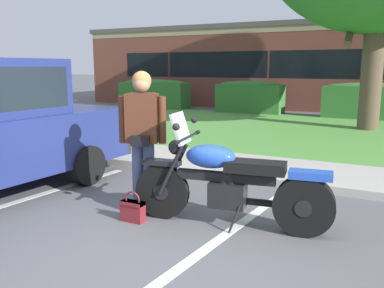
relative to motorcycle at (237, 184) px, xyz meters
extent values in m
plane|color=#565659|center=(-0.44, -0.95, -0.49)|extent=(140.00, 140.00, 0.00)
cube|color=#ADA89E|center=(-0.44, 1.77, -0.43)|extent=(60.00, 0.20, 0.12)
cube|color=#ADA89E|center=(-0.44, 2.62, -0.45)|extent=(60.00, 1.50, 0.08)
cube|color=#518E3D|center=(-0.44, 7.00, -0.46)|extent=(60.00, 7.27, 0.06)
cube|color=silver|center=(-2.90, -0.75, -0.49)|extent=(0.56, 4.39, 0.01)
cube|color=silver|center=(-0.06, -0.75, -0.49)|extent=(0.56, 4.39, 0.01)
cylinder|color=black|center=(-0.87, -0.13, -0.17)|extent=(0.65, 0.19, 0.64)
cylinder|color=black|center=(-0.87, -0.13, -0.17)|extent=(0.19, 0.14, 0.18)
cylinder|color=black|center=(0.71, 0.10, -0.17)|extent=(0.66, 0.27, 0.64)
cylinder|color=black|center=(0.71, 0.10, -0.17)|extent=(0.21, 0.22, 0.18)
cube|color=black|center=(-0.87, -0.13, 0.18)|extent=(0.46, 0.20, 0.06)
cube|color=blue|center=(0.76, 0.11, 0.17)|extent=(0.46, 0.26, 0.08)
cylinder|color=black|center=(-0.72, -0.19, 0.11)|extent=(0.31, 0.09, 0.58)
cylinder|color=black|center=(-0.75, -0.03, 0.11)|extent=(0.31, 0.09, 0.58)
sphere|color=black|center=(-0.70, -0.11, 0.37)|extent=(0.17, 0.17, 0.17)
cylinder|color=black|center=(-0.56, -0.09, 0.49)|extent=(0.14, 0.72, 0.03)
cylinder|color=black|center=(-0.51, -0.44, 0.49)|extent=(0.06, 0.11, 0.04)
cylinder|color=black|center=(-0.61, 0.27, 0.49)|extent=(0.06, 0.11, 0.04)
sphere|color=black|center=(-0.54, -0.39, 0.65)|extent=(0.08, 0.08, 0.08)
sphere|color=black|center=(-0.62, 0.21, 0.65)|extent=(0.08, 0.08, 0.08)
cube|color=#B2BCC6|center=(-0.64, -0.10, 0.59)|extent=(0.19, 0.38, 0.35)
cube|color=black|center=(-0.13, -0.02, 0.07)|extent=(1.10, 0.26, 0.10)
ellipsoid|color=blue|center=(-0.30, -0.05, 0.29)|extent=(0.60, 0.40, 0.26)
cube|color=black|center=(0.20, 0.03, 0.21)|extent=(0.67, 0.37, 0.12)
cube|color=black|center=(-0.10, -0.02, -0.13)|extent=(0.43, 0.30, 0.28)
cylinder|color=black|center=(-0.13, -0.02, 0.03)|extent=(0.19, 0.14, 0.21)
cylinder|color=black|center=(-0.06, -0.01, 0.03)|extent=(0.19, 0.14, 0.21)
cylinder|color=black|center=(0.25, 0.17, -0.23)|extent=(0.61, 0.17, 0.08)
cylinder|color=black|center=(0.45, 0.20, -0.23)|extent=(0.61, 0.17, 0.08)
cylinder|color=black|center=(0.04, -0.16, -0.34)|extent=(0.11, 0.13, 0.30)
cube|color=black|center=(-1.13, -0.01, -0.44)|extent=(0.19, 0.26, 0.10)
cube|color=black|center=(-1.26, -0.06, -0.44)|extent=(0.19, 0.26, 0.10)
cylinder|color=#47567A|center=(-1.14, 0.01, -0.06)|extent=(0.14, 0.14, 0.86)
cylinder|color=#47567A|center=(-1.27, -0.04, -0.06)|extent=(0.14, 0.14, 0.86)
cube|color=#4C2819|center=(-1.20, -0.02, 0.66)|extent=(0.43, 0.34, 0.58)
cube|color=#4C2819|center=(-1.20, -0.02, 0.93)|extent=(0.35, 0.30, 0.06)
sphere|color=#A87A5B|center=(-1.20, -0.02, 1.07)|extent=(0.21, 0.21, 0.21)
sphere|color=olive|center=(-1.21, 0.00, 1.10)|extent=(0.23, 0.23, 0.23)
cube|color=black|center=(-1.16, -0.14, 0.41)|extent=(0.24, 0.17, 0.12)
cylinder|color=#4C2819|center=(-0.98, 0.07, 0.64)|extent=(0.09, 0.09, 0.56)
cylinder|color=#4C2819|center=(-1.43, -0.10, 0.64)|extent=(0.09, 0.09, 0.56)
cube|color=maroon|center=(-1.11, -0.39, -0.37)|extent=(0.28, 0.12, 0.24)
cube|color=maroon|center=(-1.11, -0.39, -0.27)|extent=(0.28, 0.13, 0.04)
torus|color=maroon|center=(-1.11, -0.39, -0.23)|extent=(0.20, 0.02, 0.20)
cube|color=black|center=(-3.53, 0.24, 0.95)|extent=(1.57, 0.36, 0.51)
cube|color=black|center=(-3.43, 1.55, -0.09)|extent=(1.90, 0.25, 0.20)
cylinder|color=black|center=(-4.39, 0.69, -0.19)|extent=(0.29, 0.62, 0.60)
cylinder|color=black|center=(-2.62, 0.54, -0.19)|extent=(0.29, 0.62, 0.60)
cylinder|color=brown|center=(0.80, 8.06, 0.96)|extent=(0.56, 0.56, 2.91)
cylinder|color=brown|center=(0.20, 8.06, 2.35)|extent=(0.20, 1.33, 1.17)
cube|color=#336B2D|center=(-7.74, 10.66, 0.06)|extent=(3.03, 0.90, 1.10)
ellipsoid|color=#336B2D|center=(-7.74, 10.66, 0.61)|extent=(2.88, 0.84, 0.28)
cube|color=#336B2D|center=(-3.50, 10.66, 0.06)|extent=(2.47, 0.90, 1.10)
ellipsoid|color=#336B2D|center=(-3.50, 10.66, 0.61)|extent=(2.35, 0.84, 0.28)
cube|color=#336B2D|center=(0.74, 10.66, 0.06)|extent=(3.13, 0.90, 1.10)
ellipsoid|color=#336B2D|center=(0.74, 10.66, 0.61)|extent=(2.98, 0.84, 0.28)
cube|color=brown|center=(-7.95, 12.34, 1.35)|extent=(0.08, 0.04, 1.20)
cube|color=brown|center=(-3.31, 12.34, 1.35)|extent=(0.08, 0.04, 1.20)
camera|label=1|loc=(1.50, -4.05, 1.26)|focal=38.12mm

